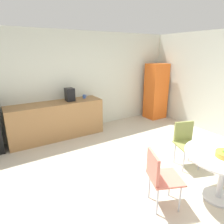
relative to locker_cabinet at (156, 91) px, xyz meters
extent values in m
plane|color=beige|center=(-2.55, -2.55, -0.86)|extent=(6.00, 6.00, 0.00)
cube|color=silver|center=(-2.55, 0.45, 0.44)|extent=(6.00, 0.10, 2.60)
cube|color=#9E7042|center=(-3.20, 0.10, -0.41)|extent=(2.27, 0.60, 0.90)
cube|color=orange|center=(0.00, 0.00, 0.00)|extent=(0.60, 0.50, 1.73)
cylinder|color=silver|center=(-1.82, -3.30, -0.85)|extent=(0.44, 0.44, 0.03)
cylinder|color=silver|center=(-1.82, -3.30, -0.49)|extent=(0.08, 0.08, 0.70)
cylinder|color=silver|center=(-1.44, -2.68, -0.65)|extent=(0.02, 0.02, 0.42)
cylinder|color=silver|center=(-1.73, -2.58, -0.65)|extent=(0.02, 0.02, 0.42)
cylinder|color=silver|center=(-1.33, -2.39, -0.65)|extent=(0.02, 0.02, 0.42)
cylinder|color=silver|center=(-1.63, -2.28, -0.65)|extent=(0.02, 0.02, 0.42)
cube|color=#8C934C|center=(-1.53, -2.48, -0.43)|extent=(0.54, 0.54, 0.03)
cube|color=#8C934C|center=(-1.47, -2.30, -0.22)|extent=(0.37, 0.16, 0.38)
cylinder|color=silver|center=(-2.41, -2.88, -0.65)|extent=(0.02, 0.02, 0.42)
cylinder|color=silver|center=(-2.53, -3.17, -0.65)|extent=(0.02, 0.02, 0.42)
cylinder|color=silver|center=(-2.70, -2.75, -0.65)|extent=(0.02, 0.02, 0.42)
cylinder|color=silver|center=(-2.82, -3.04, -0.65)|extent=(0.02, 0.02, 0.42)
cube|color=#DB7260|center=(-2.62, -2.96, -0.43)|extent=(0.55, 0.55, 0.03)
cube|color=#DB7260|center=(-2.79, -2.89, -0.22)|extent=(0.18, 0.36, 0.38)
cylinder|color=#3F66BF|center=(-2.41, 0.17, 0.08)|extent=(0.08, 0.08, 0.09)
torus|color=#3F66BF|center=(-2.35, 0.17, 0.09)|extent=(0.06, 0.01, 0.06)
cube|color=black|center=(-2.83, 0.10, 0.20)|extent=(0.20, 0.24, 0.32)
camera|label=1|loc=(-4.43, -4.52, 1.23)|focal=31.40mm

